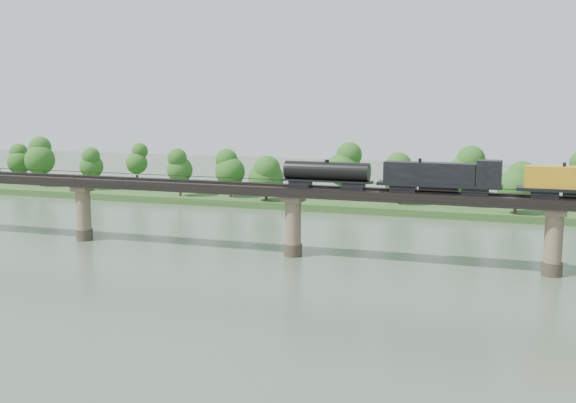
% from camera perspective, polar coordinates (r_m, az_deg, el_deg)
% --- Properties ---
extents(ground, '(400.00, 400.00, 0.00)m').
position_cam_1_polar(ground, '(91.79, -5.59, -8.26)').
color(ground, '#3D4E3D').
rests_on(ground, ground).
extents(far_bank, '(300.00, 24.00, 1.60)m').
position_cam_1_polar(far_bank, '(170.85, 6.24, -0.12)').
color(far_bank, '#284C1E').
rests_on(far_bank, ground).
extents(bridge, '(236.00, 30.00, 11.50)m').
position_cam_1_polar(bridge, '(117.72, 0.41, -1.72)').
color(bridge, '#473A2D').
rests_on(bridge, ground).
extents(bridge_superstructure, '(220.00, 4.90, 0.75)m').
position_cam_1_polar(bridge_superstructure, '(116.75, 0.41, 1.33)').
color(bridge_superstructure, black).
rests_on(bridge_superstructure, bridge).
extents(far_treeline, '(289.06, 17.54, 13.60)m').
position_cam_1_polar(far_treeline, '(167.49, 3.20, 2.51)').
color(far_treeline, '#382619').
rests_on(far_treeline, far_bank).
extents(freight_train, '(75.39, 2.94, 5.19)m').
position_cam_1_polar(freight_train, '(110.61, 19.00, 1.60)').
color(freight_train, black).
rests_on(freight_train, bridge).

